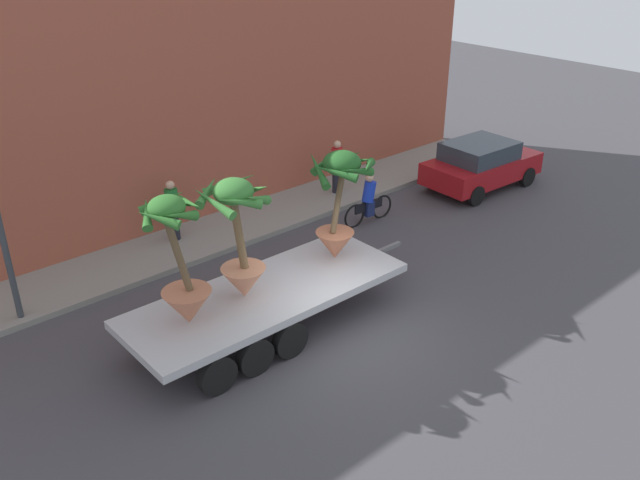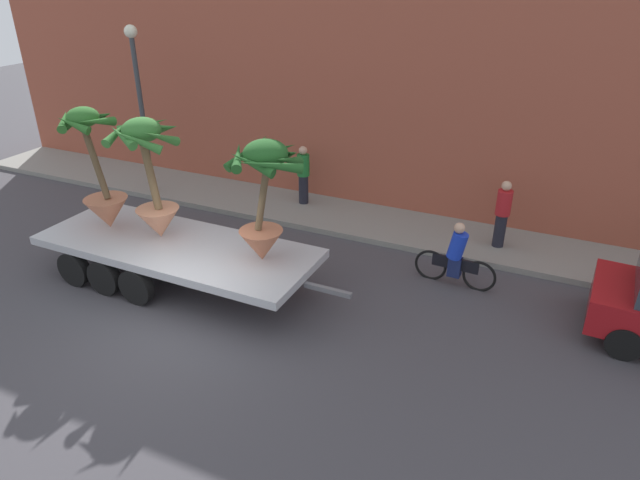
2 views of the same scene
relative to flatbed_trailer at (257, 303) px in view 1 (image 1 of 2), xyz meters
name	(u,v)px [view 1 (image 1 of 2)]	position (x,y,z in m)	size (l,w,h in m)	color
ground_plane	(349,337)	(1.37, -1.43, -0.77)	(60.00, 60.00, 0.00)	#423F44
sidewalk	(197,240)	(1.37, 4.67, -0.70)	(24.00, 2.20, 0.15)	gray
building_facade	(151,90)	(1.37, 6.37, 3.18)	(24.00, 1.20, 7.91)	#9E4C38
flatbed_trailer	(257,303)	(0.00, 0.00, 0.00)	(7.34, 2.43, 0.98)	#B7BABF
potted_palm_rear	(239,240)	(-0.30, 0.11, 1.56)	(1.59, 1.59, 2.68)	tan
potted_palm_middle	(339,201)	(2.47, 0.12, 1.63)	(1.70, 1.66, 2.57)	#B26647
potted_palm_front	(181,274)	(-1.71, 0.03, 1.33)	(1.35, 1.27, 2.77)	#C17251
cyclist	(369,201)	(5.89, 2.49, -0.10)	(1.84, 0.36, 1.54)	black
parked_car	(481,164)	(10.57, 1.99, 0.05)	(4.10, 2.15, 1.58)	maroon
pedestrian_near_gate	(173,209)	(0.90, 5.00, 0.27)	(0.36, 0.36, 1.71)	black
pedestrian_far_left	(337,166)	(6.52, 4.55, 0.27)	(0.36, 0.36, 1.71)	black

